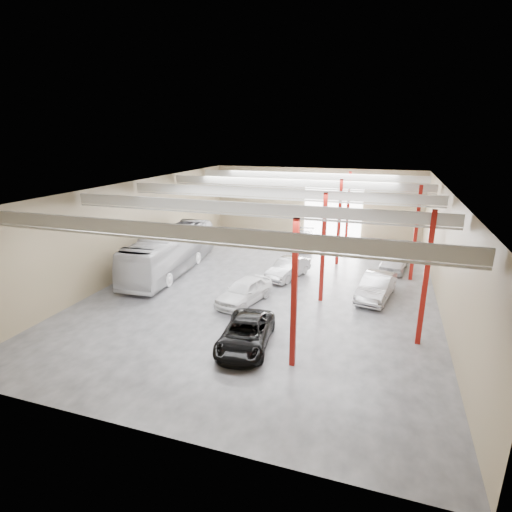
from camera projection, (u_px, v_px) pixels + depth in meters
The scene contains 8 objects.
depot_shell at pixel (278, 215), 27.91m from camera, with size 22.12×32.12×7.06m.
coach_bus at pixel (171, 251), 31.01m from camera, with size 2.75×11.75×3.27m, color silver.
black_sedan at pixel (246, 334), 20.17m from camera, with size 2.36×5.13×1.42m, color black.
car_row_a at pixel (244, 291), 25.45m from camera, with size 1.88×4.67×1.59m, color white.
car_row_b at pixel (288, 268), 29.90m from camera, with size 1.56×4.47×1.47m, color #A7A8AC.
car_row_c at pixel (303, 240), 38.09m from camera, with size 2.02×4.96×1.44m, color slate.
car_right_near at pixel (376, 286), 26.12m from camera, with size 1.73×4.97×1.64m, color #B8B8BD.
car_right_far at pixel (394, 260), 31.65m from camera, with size 1.84×4.58×1.56m, color silver.
Camera 1 is at (7.35, -26.14, 10.38)m, focal length 28.00 mm.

